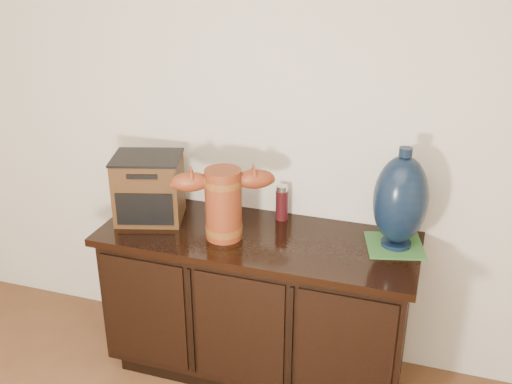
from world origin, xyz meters
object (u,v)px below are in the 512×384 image
(terracotta_vessel, at_px, (223,200))
(lamp_base, at_px, (400,200))
(spray_can, at_px, (282,203))
(sideboard, at_px, (257,303))
(tv_radio, at_px, (149,188))

(terracotta_vessel, distance_m, lamp_base, 0.77)
(terracotta_vessel, xyz_separation_m, spray_can, (0.20, 0.26, -0.10))
(sideboard, height_order, terracotta_vessel, terracotta_vessel)
(sideboard, xyz_separation_m, terracotta_vessel, (-0.14, -0.06, 0.55))
(lamp_base, bearing_deg, spray_can, 168.92)
(tv_radio, xyz_separation_m, lamp_base, (1.16, 0.08, 0.07))
(sideboard, relative_size, lamp_base, 3.22)
(terracotta_vessel, height_order, lamp_base, lamp_base)
(terracotta_vessel, height_order, tv_radio, terracotta_vessel)
(lamp_base, xyz_separation_m, spray_can, (-0.55, 0.11, -0.14))
(sideboard, distance_m, tv_radio, 0.76)
(terracotta_vessel, xyz_separation_m, lamp_base, (0.75, 0.15, 0.04))
(sideboard, distance_m, spray_can, 0.50)
(terracotta_vessel, distance_m, tv_radio, 0.41)
(lamp_base, height_order, spray_can, lamp_base)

